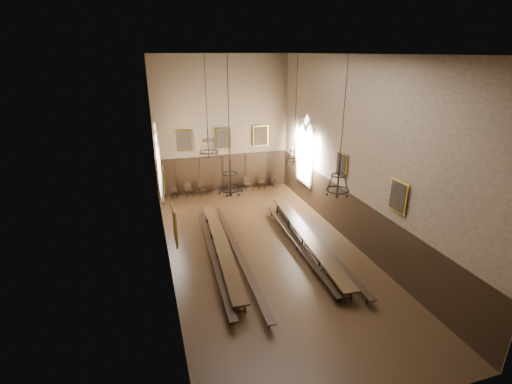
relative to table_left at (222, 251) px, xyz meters
name	(u,v)px	position (x,y,z in m)	size (l,w,h in m)	color
floor	(265,252)	(2.11, -0.06, -0.36)	(9.00, 18.00, 0.02)	black
ceiling	(267,54)	(2.11, -0.06, 8.66)	(9.00, 18.00, 0.02)	black
wall_back	(222,126)	(2.11, 8.95, 4.15)	(9.00, 0.02, 9.00)	#786249
wall_front	(394,270)	(2.11, -9.07, 4.15)	(9.00, 0.02, 9.00)	#786249
wall_left	(161,172)	(-2.40, -0.06, 4.15)	(0.02, 18.00, 9.00)	#786249
wall_right	(356,155)	(6.62, -0.06, 4.15)	(0.02, 18.00, 9.00)	#786249
wainscot_panelling	(265,229)	(2.11, -0.06, 0.90)	(9.00, 18.00, 2.50)	black
table_left	(222,251)	(0.00, 0.00, 0.00)	(1.16, 9.09, 0.71)	black
table_right	(306,241)	(4.17, -0.27, 0.02)	(1.33, 9.61, 0.75)	black
bench_left_outer	(212,252)	(-0.46, 0.17, -0.06)	(0.71, 10.34, 0.47)	black
bench_left_inner	(238,254)	(0.67, -0.32, -0.06)	(0.53, 10.39, 0.47)	black
bench_right_inner	(297,245)	(3.66, -0.32, -0.09)	(0.60, 9.05, 0.41)	black
bench_right_outer	(316,240)	(4.73, -0.17, -0.05)	(0.66, 10.48, 0.47)	black
chair_0	(174,194)	(-1.40, 8.50, -0.08)	(0.43, 0.43, 0.91)	black
chair_1	(189,192)	(-0.43, 8.45, -0.06)	(0.51, 0.51, 0.97)	black
chair_2	(203,190)	(0.49, 8.50, -0.05)	(0.55, 0.55, 1.00)	black
chair_3	(217,189)	(1.52, 8.55, -0.07)	(0.43, 0.43, 0.93)	black
chair_4	(232,188)	(2.51, 8.42, -0.05)	(0.51, 0.51, 1.01)	black
chair_5	(248,186)	(3.64, 8.44, -0.05)	(0.52, 0.52, 1.01)	black
chair_6	(261,184)	(4.68, 8.51, -0.05)	(0.47, 0.47, 1.01)	black
chair_7	(274,184)	(5.63, 8.44, -0.09)	(0.47, 0.47, 0.87)	black
chandelier_back_left	(208,146)	(-0.05, 2.16, 4.53)	(0.89, 0.89, 4.56)	black
chandelier_back_right	(294,153)	(4.42, 2.22, 3.85)	(0.77, 0.77, 5.34)	black
chandelier_front_left	(230,181)	(-0.02, -2.21, 4.22)	(0.92, 0.92, 4.89)	black
chandelier_front_right	(338,182)	(4.09, -2.94, 3.99)	(0.93, 0.93, 5.14)	black
portrait_back_0	(184,141)	(-0.49, 8.82, 3.35)	(1.10, 0.12, 1.40)	gold
portrait_back_1	(223,138)	(2.11, 8.82, 3.35)	(1.10, 0.12, 1.40)	gold
portrait_back_2	(261,136)	(4.71, 8.82, 3.35)	(1.10, 0.12, 1.40)	gold
portrait_left_0	(165,182)	(-2.27, 0.94, 3.35)	(0.12, 1.00, 1.30)	gold
portrait_left_1	(174,225)	(-2.27, -3.56, 3.35)	(0.12, 1.00, 1.30)	gold
portrait_right_0	(341,165)	(6.49, 0.94, 3.35)	(0.12, 1.00, 1.30)	gold
portrait_right_1	(398,196)	(6.49, -3.56, 3.35)	(0.12, 1.00, 1.30)	gold
window_right	(305,150)	(6.54, 5.44, 3.05)	(0.20, 2.20, 4.60)	white
window_left	(158,162)	(-2.32, 5.44, 3.05)	(0.20, 2.20, 4.60)	white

